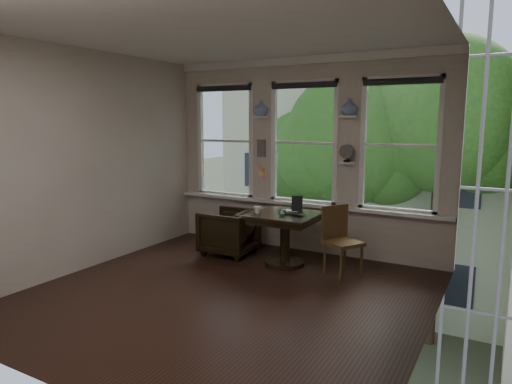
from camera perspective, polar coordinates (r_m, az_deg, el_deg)
The scene contains 25 objects.
ground at distance 5.55m, azimuth -3.67°, elevation -12.68°, with size 4.50×4.50×0.00m, color black.
ceiling at distance 5.25m, azimuth -4.01°, elevation 19.40°, with size 4.50×4.50×0.00m, color silver.
wall_back at distance 7.17m, azimuth 6.08°, elevation 4.53°, with size 4.50×4.50×0.00m, color beige.
wall_front at distance 3.55m, azimuth -24.14°, elevation -0.69°, with size 4.50×4.50×0.00m, color beige.
wall_left at distance 6.69m, azimuth -20.21°, elevation 3.72°, with size 4.50×4.50×0.00m, color beige.
wall_right at distance 4.39m, azimuth 21.56°, elevation 1.18°, with size 4.50×4.50×0.00m, color beige.
window_left at distance 7.85m, azimuth -3.72°, elevation 6.40°, with size 1.10×0.12×1.90m, color white, non-canonical shape.
window_center at distance 7.16m, azimuth 6.11°, elevation 6.13°, with size 1.10×0.12×1.90m, color white, non-canonical shape.
window_right at distance 6.72m, azimuth 17.59°, elevation 5.58°, with size 1.10×0.12×1.90m, color white, non-canonical shape.
shelf_left at distance 7.38m, azimuth 0.61°, elevation 9.37°, with size 0.26×0.16×0.03m, color white.
shelf_right at distance 6.80m, azimuth 11.51°, elevation 9.23°, with size 0.26×0.16×0.03m, color white.
intercom at distance 7.42m, azimuth 0.71°, elevation 5.50°, with size 0.14×0.06×0.28m, color #59544F.
sticky_notes at distance 7.46m, azimuth 0.72°, elevation 2.82°, with size 0.16×0.01×0.24m, color pink, non-canonical shape.
desk_fan at distance 6.80m, azimuth 11.31°, elevation 4.43°, with size 0.20×0.20×0.24m, color #59544F, non-canonical shape.
vase_left at distance 7.38m, azimuth 0.61°, elevation 10.45°, with size 0.24×0.24×0.25m, color silver.
vase_right at distance 6.81m, azimuth 11.55°, elevation 10.40°, with size 0.24×0.24×0.25m, color silver.
table at distance 6.52m, azimuth 3.64°, elevation -5.92°, with size 0.90×0.90×0.75m, color black, non-canonical shape.
armchair_left at distance 7.06m, azimuth -3.43°, elevation -4.97°, with size 0.74×0.77×0.70m, color black.
cushion_red at distance 7.04m, azimuth -3.43°, elevation -4.17°, with size 0.45×0.45×0.06m, color maroon.
side_chair_right at distance 6.14m, azimuth 10.87°, elevation -6.17°, with size 0.42×0.42×0.92m, color #442F18, non-canonical shape.
laptop at distance 6.31m, azimuth 4.52°, elevation -2.81°, with size 0.33×0.21×0.03m, color black.
mug at distance 6.42m, azimuth 0.21°, elevation -2.25°, with size 0.11×0.11×0.10m, color white.
drinking_glass at distance 6.25m, azimuth 3.30°, elevation -2.63°, with size 0.11×0.11×0.09m, color white.
tablet at distance 6.60m, azimuth 5.16°, elevation -1.45°, with size 0.16×0.02×0.22m, color black.
papers at distance 6.56m, azimuth 4.22°, elevation -2.46°, with size 0.22×0.30×0.00m, color silver.
Camera 1 is at (2.83, -4.32, 2.05)m, focal length 32.00 mm.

